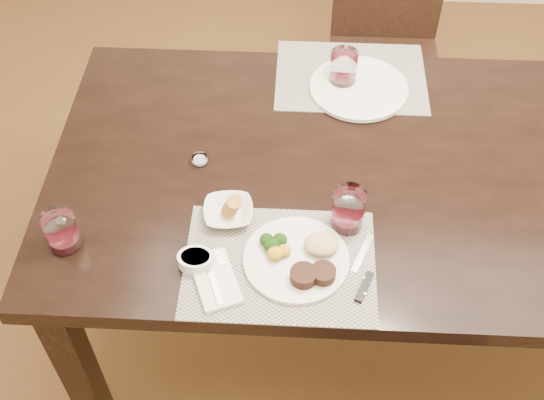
{
  "coord_description": "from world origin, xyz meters",
  "views": [
    {
      "loc": [
        -0.33,
        -1.29,
        2.09
      ],
      "look_at": [
        -0.38,
        -0.19,
        0.82
      ],
      "focal_mm": 45.0,
      "sensor_mm": 36.0,
      "label": 1
    }
  ],
  "objects_px": {
    "chair_far": "(386,39)",
    "dinner_plate": "(301,258)",
    "cracker_bowl": "(228,212)",
    "wine_glass_near": "(348,211)",
    "far_plate": "(359,88)",
    "steak_knife": "(364,278)"
  },
  "relations": [
    {
      "from": "chair_far",
      "to": "far_plate",
      "type": "height_order",
      "value": "chair_far"
    },
    {
      "from": "steak_knife",
      "to": "wine_glass_near",
      "type": "height_order",
      "value": "wine_glass_near"
    },
    {
      "from": "steak_knife",
      "to": "far_plate",
      "type": "xyz_separation_m",
      "value": [
        0.01,
        0.69,
        0.0
      ]
    },
    {
      "from": "chair_far",
      "to": "far_plate",
      "type": "relative_size",
      "value": 3.02
    },
    {
      "from": "dinner_plate",
      "to": "wine_glass_near",
      "type": "xyz_separation_m",
      "value": [
        0.11,
        0.12,
        0.04
      ]
    },
    {
      "from": "chair_far",
      "to": "cracker_bowl",
      "type": "bearing_deg",
      "value": -113.78
    },
    {
      "from": "dinner_plate",
      "to": "cracker_bowl",
      "type": "distance_m",
      "value": 0.23
    },
    {
      "from": "steak_knife",
      "to": "cracker_bowl",
      "type": "height_order",
      "value": "cracker_bowl"
    },
    {
      "from": "dinner_plate",
      "to": "cracker_bowl",
      "type": "relative_size",
      "value": 1.85
    },
    {
      "from": "dinner_plate",
      "to": "wine_glass_near",
      "type": "distance_m",
      "value": 0.17
    },
    {
      "from": "far_plate",
      "to": "wine_glass_near",
      "type": "bearing_deg",
      "value": -95.19
    },
    {
      "from": "dinner_plate",
      "to": "cracker_bowl",
      "type": "height_order",
      "value": "cracker_bowl"
    },
    {
      "from": "wine_glass_near",
      "to": "steak_knife",
      "type": "bearing_deg",
      "value": -77.58
    },
    {
      "from": "chair_far",
      "to": "cracker_bowl",
      "type": "height_order",
      "value": "chair_far"
    },
    {
      "from": "chair_far",
      "to": "dinner_plate",
      "type": "relative_size",
      "value": 3.51
    },
    {
      "from": "chair_far",
      "to": "dinner_plate",
      "type": "height_order",
      "value": "chair_far"
    },
    {
      "from": "dinner_plate",
      "to": "far_plate",
      "type": "relative_size",
      "value": 0.86
    },
    {
      "from": "cracker_bowl",
      "to": "far_plate",
      "type": "distance_m",
      "value": 0.62
    },
    {
      "from": "cracker_bowl",
      "to": "steak_knife",
      "type": "bearing_deg",
      "value": -27.79
    },
    {
      "from": "wine_glass_near",
      "to": "far_plate",
      "type": "height_order",
      "value": "wine_glass_near"
    },
    {
      "from": "chair_far",
      "to": "cracker_bowl",
      "type": "xyz_separation_m",
      "value": [
        -0.5,
        -1.12,
        0.27
      ]
    },
    {
      "from": "chair_far",
      "to": "dinner_plate",
      "type": "xyz_separation_m",
      "value": [
        -0.31,
        -1.26,
        0.27
      ]
    }
  ]
}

